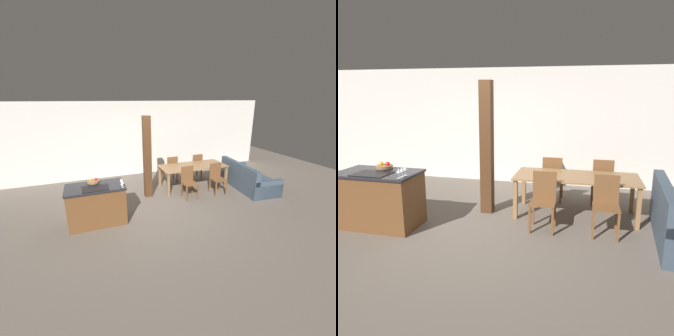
{
  "view_description": "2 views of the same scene",
  "coord_description": "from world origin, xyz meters",
  "views": [
    {
      "loc": [
        -1.5,
        -5.33,
        2.8
      ],
      "look_at": [
        0.6,
        0.2,
        0.95
      ],
      "focal_mm": 24.0,
      "sensor_mm": 36.0,
      "label": 1
    },
    {
      "loc": [
        1.83,
        -4.8,
        2.15
      ],
      "look_at": [
        0.6,
        0.2,
        0.95
      ],
      "focal_mm": 35.0,
      "sensor_mm": 36.0,
      "label": 2
    }
  ],
  "objects": [
    {
      "name": "wall_back",
      "position": [
        0.0,
        2.81,
        1.35
      ],
      "size": [
        11.2,
        0.08,
        2.7
      ],
      "color": "silver",
      "rests_on": "ground_plane"
    },
    {
      "name": "dining_chair_near_right",
      "position": [
        2.18,
        0.15,
        0.48
      ],
      "size": [
        0.4,
        0.4,
        0.91
      ],
      "color": "brown",
      "rests_on": "ground_plane"
    },
    {
      "name": "fruit_bowl",
      "position": [
        -1.39,
        -0.15,
        0.95
      ],
      "size": [
        0.28,
        0.28,
        0.11
      ],
      "color": "#99704C",
      "rests_on": "kitchen_island"
    },
    {
      "name": "dining_chair_near_left",
      "position": [
        1.22,
        0.15,
        0.48
      ],
      "size": [
        0.4,
        0.4,
        0.91
      ],
      "color": "brown",
      "rests_on": "ground_plane"
    },
    {
      "name": "dining_chair_far_left",
      "position": [
        1.22,
        1.54,
        0.48
      ],
      "size": [
        0.4,
        0.4,
        0.91
      ],
      "rotation": [
        0.0,
        0.0,
        3.14
      ],
      "color": "brown",
      "rests_on": "ground_plane"
    },
    {
      "name": "wine_glass_middle",
      "position": [
        -0.8,
        -0.58,
        1.02
      ],
      "size": [
        0.07,
        0.07,
        0.14
      ],
      "color": "silver",
      "rests_on": "kitchen_island"
    },
    {
      "name": "dining_chair_far_right",
      "position": [
        2.18,
        1.54,
        0.48
      ],
      "size": [
        0.4,
        0.4,
        0.91
      ],
      "rotation": [
        0.0,
        0.0,
        3.14
      ],
      "color": "brown",
      "rests_on": "ground_plane"
    },
    {
      "name": "wine_glass_far",
      "position": [
        -0.8,
        -0.5,
        1.02
      ],
      "size": [
        0.07,
        0.07,
        0.14
      ],
      "color": "silver",
      "rests_on": "kitchen_island"
    },
    {
      "name": "kitchen_island",
      "position": [
        -1.37,
        -0.36,
        0.46
      ],
      "size": [
        1.3,
        0.77,
        0.91
      ],
      "color": "brown",
      "rests_on": "ground_plane"
    },
    {
      "name": "ground_plane",
      "position": [
        0.0,
        0.0,
        0.0
      ],
      "size": [
        16.0,
        16.0,
        0.0
      ],
      "primitive_type": "plane",
      "color": "#665B51"
    },
    {
      "name": "timber_post",
      "position": [
        0.14,
        0.66,
        1.17
      ],
      "size": [
        0.21,
        0.21,
        2.35
      ],
      "color": "#4C2D19",
      "rests_on": "ground_plane"
    },
    {
      "name": "wine_glass_near",
      "position": [
        -0.8,
        -0.67,
        1.02
      ],
      "size": [
        0.07,
        0.07,
        0.14
      ],
      "color": "silver",
      "rests_on": "kitchen_island"
    },
    {
      "name": "dining_table",
      "position": [
        1.7,
        0.84,
        0.64
      ],
      "size": [
        2.12,
        0.94,
        0.72
      ],
      "color": "olive",
      "rests_on": "ground_plane"
    }
  ]
}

